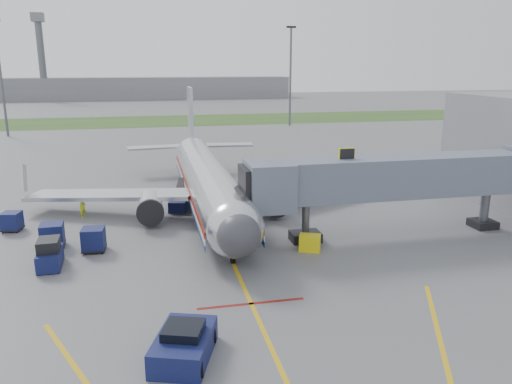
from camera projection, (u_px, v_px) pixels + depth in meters
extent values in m
plane|color=#565659|center=(238.00, 275.00, 31.22)|extent=(400.00, 400.00, 0.00)
cube|color=#2D4C1E|center=(169.00, 121.00, 116.37)|extent=(300.00, 25.00, 0.01)
cube|color=gold|center=(244.00, 288.00, 29.33)|extent=(0.25, 50.00, 0.01)
cube|color=maroon|center=(251.00, 304.00, 27.44)|extent=(6.00, 0.25, 0.01)
cylinder|color=silver|center=(208.00, 180.00, 44.74)|extent=(3.80, 28.00, 3.80)
sphere|color=silver|center=(235.00, 229.00, 31.50)|extent=(3.80, 3.80, 3.80)
sphere|color=#38383D|center=(239.00, 235.00, 30.27)|extent=(2.74, 2.74, 2.74)
cube|color=black|center=(236.00, 222.00, 30.98)|extent=(2.20, 1.20, 0.55)
cone|color=silver|center=(191.00, 150.00, 60.35)|extent=(3.80, 5.00, 3.80)
cube|color=#B7BAC1|center=(190.00, 117.00, 58.89)|extent=(0.35, 4.20, 7.00)
cube|color=#B7BAC1|center=(110.00, 195.00, 43.20)|extent=(15.10, 8.59, 1.13)
cube|color=#B7BAC1|center=(298.00, 185.00, 46.73)|extent=(15.10, 8.59, 1.13)
cylinder|color=silver|center=(150.00, 207.00, 41.16)|extent=(2.10, 3.60, 2.10)
cylinder|color=silver|center=(272.00, 200.00, 43.32)|extent=(2.10, 3.60, 2.10)
cube|color=maroon|center=(229.00, 183.00, 45.23)|extent=(0.05, 28.00, 0.45)
cube|color=navy|center=(229.00, 192.00, 45.45)|extent=(0.05, 28.00, 0.35)
cylinder|color=black|center=(233.00, 258.00, 33.04)|extent=(0.28, 0.70, 0.70)
cylinder|color=black|center=(179.00, 204.00, 45.24)|extent=(0.50, 1.00, 1.00)
cylinder|color=black|center=(236.00, 201.00, 46.32)|extent=(0.50, 1.00, 1.00)
cube|color=slate|center=(396.00, 176.00, 37.51)|extent=(20.00, 3.00, 3.00)
cube|color=slate|center=(269.00, 186.00, 35.52)|extent=(3.20, 3.60, 3.40)
cube|color=black|center=(253.00, 186.00, 35.27)|extent=(1.60, 3.00, 2.80)
cube|color=yellow|center=(347.00, 155.00, 36.23)|extent=(1.20, 0.15, 1.00)
cylinder|color=#595B60|center=(306.00, 221.00, 36.81)|extent=(0.56, 0.56, 3.10)
cube|color=black|center=(305.00, 236.00, 37.11)|extent=(2.20, 1.60, 0.70)
cylinder|color=#595B60|center=(484.00, 209.00, 39.92)|extent=(0.70, 0.70, 3.10)
cube|color=black|center=(483.00, 224.00, 40.23)|extent=(1.80, 1.80, 0.60)
cylinder|color=#595B60|center=(1.00, 80.00, 88.74)|extent=(0.44, 0.44, 20.00)
cylinder|color=#595B60|center=(290.00, 78.00, 104.88)|extent=(0.44, 0.44, 20.00)
cube|color=black|center=(291.00, 27.00, 102.34)|extent=(2.00, 0.40, 0.40)
cube|color=slate|center=(131.00, 88.00, 189.00)|extent=(120.00, 14.00, 8.00)
cylinder|color=#595B60|center=(42.00, 61.00, 175.56)|extent=(2.40, 2.40, 28.00)
cube|color=slate|center=(37.00, 17.00, 171.95)|extent=(4.00, 4.00, 3.00)
cube|color=#0E183E|center=(184.00, 346.00, 22.26)|extent=(3.43, 4.34, 1.16)
cube|color=black|center=(183.00, 331.00, 22.08)|extent=(2.14, 2.14, 0.53)
cylinder|color=black|center=(154.00, 366.00, 21.09)|extent=(0.49, 0.87, 0.84)
cylinder|color=black|center=(198.00, 369.00, 20.88)|extent=(0.49, 0.87, 0.84)
cylinder|color=black|center=(172.00, 332.00, 23.72)|extent=(0.49, 0.87, 0.84)
cylinder|color=black|center=(211.00, 334.00, 23.51)|extent=(0.49, 0.87, 0.84)
cube|color=#0E183E|center=(50.00, 258.00, 32.25)|extent=(1.53, 2.79, 1.09)
cube|color=black|center=(49.00, 245.00, 32.02)|extent=(1.38, 1.80, 0.77)
cylinder|color=black|center=(39.00, 270.00, 31.28)|extent=(0.26, 0.56, 0.55)
cylinder|color=black|center=(58.00, 268.00, 31.55)|extent=(0.26, 0.56, 0.55)
cylinder|color=black|center=(44.00, 258.00, 33.12)|extent=(0.26, 0.56, 0.55)
cylinder|color=black|center=(61.00, 257.00, 33.39)|extent=(0.26, 0.56, 0.55)
cube|color=#0E183E|center=(94.00, 239.00, 34.96)|extent=(1.61, 1.61, 1.51)
cube|color=black|center=(94.00, 249.00, 35.15)|extent=(1.66, 1.66, 0.12)
cylinder|color=black|center=(84.00, 253.00, 34.52)|extent=(0.23, 0.29, 0.27)
cylinder|color=black|center=(102.00, 252.00, 34.68)|extent=(0.23, 0.29, 0.27)
cylinder|color=black|center=(87.00, 247.00, 35.63)|extent=(0.23, 0.29, 0.27)
cylinder|color=black|center=(104.00, 246.00, 35.80)|extent=(0.23, 0.29, 0.27)
cube|color=#0E183E|center=(12.00, 221.00, 39.28)|extent=(1.58, 1.58, 1.36)
cube|color=black|center=(13.00, 229.00, 39.44)|extent=(1.63, 1.63, 0.10)
cylinder|color=black|center=(3.00, 231.00, 38.93)|extent=(0.23, 0.28, 0.24)
cylinder|color=black|center=(17.00, 231.00, 38.96)|extent=(0.23, 0.28, 0.24)
cylinder|color=black|center=(9.00, 227.00, 39.95)|extent=(0.23, 0.28, 0.24)
cylinder|color=black|center=(22.00, 227.00, 39.98)|extent=(0.23, 0.28, 0.24)
cube|color=#0E183E|center=(52.00, 234.00, 35.71)|extent=(1.65, 1.65, 1.57)
cube|color=black|center=(53.00, 245.00, 35.91)|extent=(1.70, 1.70, 0.12)
cylinder|color=black|center=(43.00, 249.00, 35.19)|extent=(0.24, 0.29, 0.28)
cylinder|color=black|center=(61.00, 247.00, 35.50)|extent=(0.24, 0.29, 0.28)
cylinder|color=black|center=(45.00, 243.00, 36.33)|extent=(0.24, 0.29, 0.28)
cylinder|color=black|center=(63.00, 242.00, 36.64)|extent=(0.24, 0.29, 0.28)
cube|color=#0E183E|center=(180.00, 203.00, 45.72)|extent=(2.34, 4.07, 0.96)
cube|color=black|center=(181.00, 190.00, 45.99)|extent=(1.93, 4.39, 1.50)
cylinder|color=black|center=(172.00, 209.00, 44.44)|extent=(0.37, 0.63, 0.60)
cylinder|color=black|center=(183.00, 209.00, 44.42)|extent=(0.37, 0.63, 0.60)
cylinder|color=black|center=(177.00, 200.00, 47.12)|extent=(0.37, 0.63, 0.60)
cylinder|color=black|center=(188.00, 200.00, 47.10)|extent=(0.37, 0.63, 0.60)
cube|color=yellow|center=(310.00, 243.00, 35.10)|extent=(1.73, 1.48, 1.17)
cylinder|color=black|center=(303.00, 248.00, 35.30)|extent=(0.30, 0.35, 0.29)
cylinder|color=black|center=(317.00, 249.00, 35.11)|extent=(0.30, 0.35, 0.29)
imported|color=#C6DB19|center=(83.00, 208.00, 42.63)|extent=(0.71, 0.70, 1.65)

